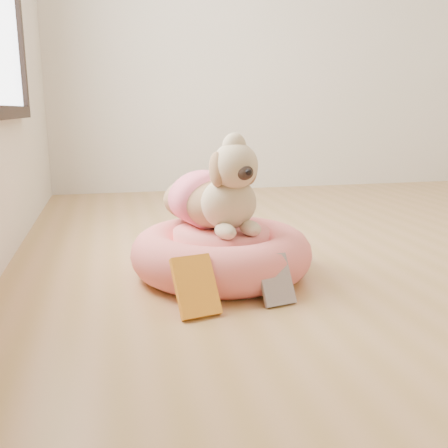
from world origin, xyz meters
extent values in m
plane|color=tan|center=(0.00, 0.00, 0.00)|extent=(4.50, 4.50, 0.00)
plane|color=beige|center=(0.00, 2.25, 1.35)|extent=(4.50, 0.00, 4.50)
cylinder|color=#FE636D|center=(-1.09, -0.02, 0.06)|extent=(0.55, 0.55, 0.11)
torus|color=#FE636D|center=(-1.09, -0.02, 0.10)|extent=(0.76, 0.76, 0.20)
cylinder|color=#FE636D|center=(-1.09, -0.02, 0.14)|extent=(0.40, 0.40, 0.10)
cube|color=yellow|center=(-1.27, -0.41, 0.10)|extent=(0.17, 0.17, 0.19)
cube|color=white|center=(-0.97, -0.38, 0.09)|extent=(0.14, 0.13, 0.17)
camera|label=1|loc=(-1.53, -1.99, 0.68)|focal=40.00mm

